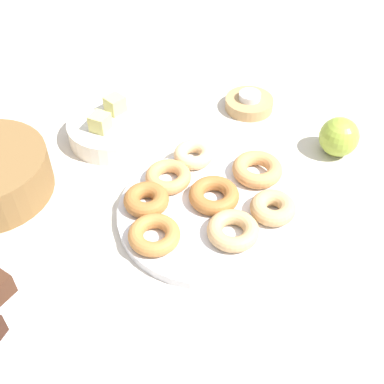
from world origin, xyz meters
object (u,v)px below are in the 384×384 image
Objects in this scene: donut_0 at (214,195)px; donut_3 at (233,230)px; candle_holder at (249,104)px; apple at (339,137)px; donut_7 at (146,200)px; donut_plate at (206,213)px; melon_chunk_left at (100,122)px; donut_4 at (257,169)px; tealight at (250,96)px; donut_6 at (154,235)px; donut_1 at (168,177)px; fruit_bowl at (112,129)px; donut_5 at (194,154)px; donut_2 at (273,208)px; melon_chunk_right at (115,104)px.

donut_0 and donut_3 have the same top height.
apple reaches higher than candle_holder.
donut_plate is at bearing -63.39° from donut_7.
candle_holder is at bearing -34.53° from melon_chunk_left.
donut_4 reaches higher than tealight.
donut_6 is 1.08× the size of donut_7.
donut_3 reaches higher than candle_holder.
donut_plate is 3.47× the size of donut_0.
tealight is at bearing -34.53° from melon_chunk_left.
fruit_bowl is (0.06, 0.19, -0.01)m from donut_1.
melon_chunk_left is (-0.29, 0.20, 0.05)m from candle_holder.
candle_holder is at bearing 15.08° from donut_plate.
donut_5 is 0.20m from melon_chunk_left.
donut_2 is 0.74× the size of candle_holder.
donut_1 is at bearing 91.83° from donut_0.
donut_0 is 1.03× the size of donut_3.
melon_chunk_right is (0.10, 0.20, 0.03)m from donut_1.
melon_chunk_right is (0.03, 0.01, 0.04)m from fruit_bowl.
donut_3 is (-0.05, -0.17, 0.00)m from donut_1.
donut_2 is 1.65× the size of tealight.
donut_plate is 3.59× the size of donut_6.
donut_2 is 0.99× the size of donut_7.
fruit_bowl is at bearing 72.08° from donut_3.
candle_holder is (0.39, -0.00, -0.02)m from donut_7.
tealight is at bearing -1.25° from donut_1.
fruit_bowl is at bearing 94.46° from donut_5.
donut_1 is 1.77× the size of tealight.
donut_1 is (-0.00, 0.10, -0.00)m from donut_0.
donut_4 is at bearing -16.80° from donut_6.
donut_2 is 0.35m from candle_holder.
donut_5 reaches higher than donut_plate.
donut_4 is at bearing -77.61° from donut_5.
donut_4 is at bearing -76.74° from melon_chunk_left.
donut_3 is 0.40m from melon_chunk_right.
donut_5 is 0.42× the size of fruit_bowl.
donut_1 is at bearing 1.73° from donut_7.
melon_chunk_left is at bearing 103.26° from donut_4.
apple is (0.21, -0.42, 0.02)m from fruit_bowl.
donut_0 is 0.85× the size of candle_holder.
donut_7 is 0.39m from tealight.
donut_0 is at bearing 1.13° from donut_plate.
tealight is 0.31m from melon_chunk_right.
apple is (0.30, -0.13, 0.03)m from donut_plate.
donut_0 is 1.06× the size of donut_1.
donut_plate is at bearing 69.08° from donut_3.
melon_chunk_left is (-0.03, 0.00, 0.04)m from fruit_bowl.
donut_3 is at bearing -127.58° from donut_0.
donut_4 reaches higher than donut_plate.
melon_chunk_right is at bearing 23.20° from fruit_bowl.
donut_5 is (0.08, -0.01, 0.00)m from donut_1.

